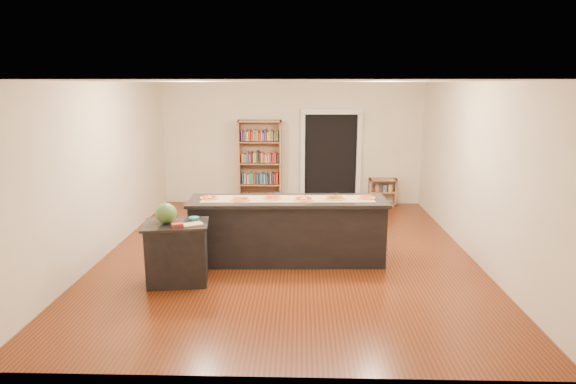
{
  "coord_description": "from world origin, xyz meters",
  "views": [
    {
      "loc": [
        0.22,
        -7.63,
        2.76
      ],
      "look_at": [
        0.0,
        0.2,
        1.0
      ],
      "focal_mm": 30.0,
      "sensor_mm": 36.0,
      "label": 1
    }
  ],
  "objects_px": {
    "bookshelf": "(260,163)",
    "waste_bin": "(279,200)",
    "low_shelf": "(382,192)",
    "kitchen_island": "(288,230)",
    "side_counter": "(177,253)",
    "watermelon": "(166,213)"
  },
  "relations": [
    {
      "from": "side_counter",
      "to": "bookshelf",
      "type": "xyz_separation_m",
      "value": [
        0.79,
        4.54,
        0.54
      ]
    },
    {
      "from": "kitchen_island",
      "to": "bookshelf",
      "type": "bearing_deg",
      "value": 99.48
    },
    {
      "from": "watermelon",
      "to": "kitchen_island",
      "type": "bearing_deg",
      "value": 28.72
    },
    {
      "from": "bookshelf",
      "to": "waste_bin",
      "type": "relative_size",
      "value": 6.05
    },
    {
      "from": "kitchen_island",
      "to": "side_counter",
      "type": "relative_size",
      "value": 3.47
    },
    {
      "from": "side_counter",
      "to": "waste_bin",
      "type": "height_order",
      "value": "side_counter"
    },
    {
      "from": "waste_bin",
      "to": "watermelon",
      "type": "relative_size",
      "value": 1.13
    },
    {
      "from": "side_counter",
      "to": "watermelon",
      "type": "distance_m",
      "value": 0.59
    },
    {
      "from": "watermelon",
      "to": "bookshelf",
      "type": "bearing_deg",
      "value": 78.61
    },
    {
      "from": "low_shelf",
      "to": "side_counter",
      "type": "bearing_deg",
      "value": -128.39
    },
    {
      "from": "waste_bin",
      "to": "low_shelf",
      "type": "bearing_deg",
      "value": 4.53
    },
    {
      "from": "low_shelf",
      "to": "waste_bin",
      "type": "relative_size",
      "value": 1.94
    },
    {
      "from": "side_counter",
      "to": "watermelon",
      "type": "bearing_deg",
      "value": 178.25
    },
    {
      "from": "low_shelf",
      "to": "waste_bin",
      "type": "bearing_deg",
      "value": -175.47
    },
    {
      "from": "kitchen_island",
      "to": "watermelon",
      "type": "distance_m",
      "value": 1.96
    },
    {
      "from": "kitchen_island",
      "to": "watermelon",
      "type": "height_order",
      "value": "watermelon"
    },
    {
      "from": "bookshelf",
      "to": "watermelon",
      "type": "distance_m",
      "value": 4.64
    },
    {
      "from": "bookshelf",
      "to": "side_counter",
      "type": "bearing_deg",
      "value": -99.93
    },
    {
      "from": "kitchen_island",
      "to": "watermelon",
      "type": "xyz_separation_m",
      "value": [
        -1.66,
        -0.91,
        0.51
      ]
    },
    {
      "from": "side_counter",
      "to": "watermelon",
      "type": "xyz_separation_m",
      "value": [
        -0.12,
        -0.01,
        0.58
      ]
    },
    {
      "from": "kitchen_island",
      "to": "bookshelf",
      "type": "relative_size",
      "value": 1.56
    },
    {
      "from": "side_counter",
      "to": "low_shelf",
      "type": "bearing_deg",
      "value": 43.29
    }
  ]
}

